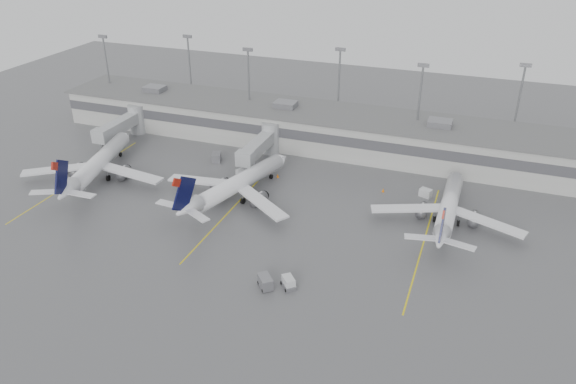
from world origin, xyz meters
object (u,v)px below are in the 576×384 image
(jet_mid_left, at_px, (235,184))
(jet_mid_right, at_px, (448,207))
(jet_far_left, at_px, (97,164))
(baggage_tug, at_px, (288,283))

(jet_mid_left, distance_m, jet_mid_right, 39.00)
(jet_far_left, bearing_deg, jet_mid_right, -7.48)
(jet_mid_left, height_order, baggage_tug, jet_mid_left)
(jet_far_left, relative_size, jet_mid_right, 1.09)
(jet_far_left, relative_size, jet_mid_left, 1.05)
(jet_far_left, xyz_separation_m, jet_mid_left, (30.09, 1.74, -0.12))
(jet_far_left, relative_size, baggage_tug, 10.65)
(baggage_tug, bearing_deg, jet_far_left, 116.60)
(baggage_tug, bearing_deg, jet_mid_left, 89.67)
(jet_mid_right, distance_m, baggage_tug, 33.82)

